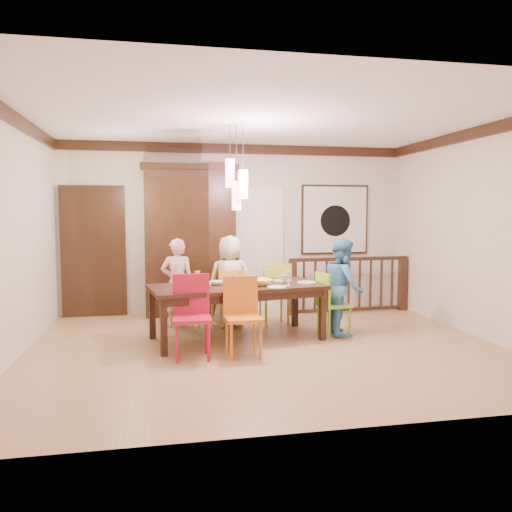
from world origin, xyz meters
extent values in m
plane|color=#A58350|center=(0.00, 0.00, 0.00)|extent=(6.00, 6.00, 0.00)
plane|color=white|center=(0.00, 0.00, 2.90)|extent=(6.00, 6.00, 0.00)
plane|color=beige|center=(0.00, 2.50, 1.45)|extent=(6.00, 0.00, 6.00)
plane|color=beige|center=(-3.00, 0.00, 1.45)|extent=(0.00, 5.00, 5.00)
plane|color=beige|center=(3.00, 0.00, 1.45)|extent=(0.00, 5.00, 5.00)
cube|color=black|center=(-2.40, 2.45, 1.05)|extent=(1.04, 0.07, 2.24)
cube|color=silver|center=(0.35, 2.46, 1.05)|extent=(0.97, 0.05, 2.22)
cube|color=black|center=(1.80, 2.47, 1.60)|extent=(1.25, 0.04, 1.25)
cube|color=silver|center=(1.80, 2.44, 1.60)|extent=(1.18, 0.02, 1.18)
cylinder|color=black|center=(1.80, 2.43, 1.58)|extent=(0.56, 0.01, 0.56)
cube|color=#FD4B6B|center=(-0.39, 0.52, 2.25)|extent=(0.11, 0.11, 0.38)
cylinder|color=black|center=(-0.39, 0.52, 2.67)|extent=(0.01, 0.01, 0.46)
cube|color=#FD4B6B|center=(-0.23, 0.42, 2.10)|extent=(0.11, 0.11, 0.38)
cylinder|color=black|center=(-0.23, 0.42, 2.59)|extent=(0.01, 0.01, 0.61)
cube|color=#FD4B6B|center=(-0.31, 0.47, 1.95)|extent=(0.11, 0.11, 0.38)
cylinder|color=black|center=(-0.31, 0.47, 2.52)|extent=(0.01, 0.01, 0.76)
cube|color=black|center=(-0.31, 0.47, 0.72)|extent=(2.45, 1.41, 0.05)
cube|color=black|center=(-1.38, 0.91, 0.35)|extent=(0.09, 0.09, 0.70)
cube|color=black|center=(0.77, 0.91, 0.35)|extent=(0.09, 0.09, 0.70)
cube|color=black|center=(-1.38, 0.02, 0.35)|extent=(0.09, 0.09, 0.70)
cube|color=black|center=(0.77, 0.02, 0.35)|extent=(0.09, 0.09, 0.70)
cube|color=black|center=(-0.31, 0.93, 0.65)|extent=(2.09, 0.38, 0.10)
cube|color=black|center=(-0.31, 0.00, 0.65)|extent=(2.09, 0.38, 0.10)
cube|color=#75CA2E|center=(-0.96, 1.16, 0.40)|extent=(0.45, 0.45, 0.04)
cube|color=#75CA2E|center=(-0.96, 1.16, 0.62)|extent=(0.37, 0.12, 0.41)
cylinder|color=#75CA2E|center=(-1.11, 1.01, 0.20)|extent=(0.03, 0.03, 0.39)
cylinder|color=#75CA2E|center=(-0.81, 1.01, 0.20)|extent=(0.03, 0.03, 0.39)
cylinder|color=#75CA2E|center=(-1.11, 1.31, 0.20)|extent=(0.03, 0.03, 0.39)
cylinder|color=#75CA2E|center=(-0.81, 1.31, 0.20)|extent=(0.03, 0.03, 0.39)
cube|color=orange|center=(-0.36, 1.16, 0.43)|extent=(0.50, 0.50, 0.04)
cube|color=orange|center=(-0.36, 1.16, 0.67)|extent=(0.40, 0.15, 0.44)
cylinder|color=orange|center=(-0.52, 1.00, 0.21)|extent=(0.03, 0.03, 0.42)
cylinder|color=orange|center=(-0.20, 1.00, 0.21)|extent=(0.03, 0.03, 0.42)
cylinder|color=orange|center=(-0.52, 1.32, 0.21)|extent=(0.03, 0.03, 0.42)
cylinder|color=orange|center=(-0.20, 1.32, 0.21)|extent=(0.03, 0.03, 0.42)
cube|color=#AFC02C|center=(0.40, 1.28, 0.46)|extent=(0.46, 0.46, 0.04)
cube|color=#AFC02C|center=(0.40, 1.28, 0.72)|extent=(0.43, 0.07, 0.47)
cylinder|color=#AFC02C|center=(0.22, 1.11, 0.23)|extent=(0.04, 0.04, 0.45)
cylinder|color=#AFC02C|center=(0.57, 1.11, 0.23)|extent=(0.04, 0.04, 0.45)
cylinder|color=#AFC02C|center=(0.22, 1.46, 0.23)|extent=(0.04, 0.04, 0.45)
cylinder|color=#AFC02C|center=(0.57, 1.46, 0.23)|extent=(0.04, 0.04, 0.45)
cube|color=#AF0F2E|center=(-0.97, -0.31, 0.48)|extent=(0.46, 0.46, 0.04)
cube|color=#AF0F2E|center=(-0.97, -0.31, 0.74)|extent=(0.45, 0.05, 0.49)
cylinder|color=#AF0F2E|center=(-1.15, -0.49, 0.23)|extent=(0.04, 0.04, 0.47)
cylinder|color=#AF0F2E|center=(-0.79, -0.49, 0.23)|extent=(0.04, 0.04, 0.47)
cylinder|color=#AF0F2E|center=(-1.15, -0.13, 0.23)|extent=(0.04, 0.04, 0.47)
cylinder|color=#AF0F2E|center=(-0.79, -0.13, 0.23)|extent=(0.04, 0.04, 0.47)
cube|color=orange|center=(-0.35, -0.33, 0.46)|extent=(0.44, 0.44, 0.04)
cube|color=orange|center=(-0.35, -0.33, 0.72)|extent=(0.43, 0.05, 0.47)
cylinder|color=orange|center=(-0.53, -0.51, 0.23)|extent=(0.04, 0.04, 0.45)
cylinder|color=orange|center=(-0.18, -0.51, 0.23)|extent=(0.04, 0.04, 0.45)
cylinder|color=orange|center=(-0.53, -0.16, 0.23)|extent=(0.04, 0.04, 0.45)
cylinder|color=orange|center=(-0.18, -0.16, 0.23)|extent=(0.04, 0.04, 0.45)
cube|color=#74BD29|center=(1.07, 0.45, 0.43)|extent=(0.46, 0.46, 0.04)
cube|color=#74BD29|center=(1.07, 0.45, 0.67)|extent=(0.10, 0.40, 0.44)
cylinder|color=#74BD29|center=(0.91, 0.28, 0.21)|extent=(0.03, 0.03, 0.42)
cylinder|color=#74BD29|center=(1.24, 0.28, 0.21)|extent=(0.03, 0.03, 0.42)
cylinder|color=#74BD29|center=(0.91, 0.61, 0.21)|extent=(0.03, 0.03, 0.42)
cylinder|color=#74BD29|center=(1.24, 0.61, 0.21)|extent=(0.03, 0.03, 0.42)
cube|color=black|center=(-0.81, 2.28, 0.48)|extent=(1.50, 0.44, 0.96)
cube|color=black|center=(-0.81, 2.30, 1.71)|extent=(1.50, 0.40, 1.50)
cube|color=black|center=(-0.81, 2.49, 1.71)|extent=(1.28, 0.02, 1.28)
cube|color=black|center=(-0.81, 2.30, 2.48)|extent=(1.60, 0.44, 0.10)
cube|color=black|center=(0.87, 1.95, 0.46)|extent=(0.12, 0.12, 0.92)
cube|color=black|center=(2.90, 1.95, 0.46)|extent=(0.12, 0.12, 0.92)
cube|color=black|center=(1.88, 1.95, 0.93)|extent=(2.15, 0.13, 0.06)
cube|color=black|center=(1.88, 1.95, 0.05)|extent=(2.03, 0.10, 0.05)
imported|color=#F8BDCD|center=(-1.07, 1.37, 0.67)|extent=(0.52, 0.37, 1.34)
imported|color=beige|center=(-0.28, 1.27, 0.69)|extent=(0.68, 0.45, 1.39)
imported|color=#438CBB|center=(1.22, 0.48, 0.68)|extent=(0.61, 0.74, 1.37)
imported|color=yellow|center=(-0.03, 0.37, 0.79)|extent=(0.41, 0.41, 0.09)
imported|color=white|center=(-0.57, 0.52, 0.78)|extent=(0.23, 0.23, 0.06)
imported|color=silver|center=(-0.73, 0.27, 0.79)|extent=(0.13, 0.13, 0.09)
imported|color=silver|center=(0.39, 0.62, 0.80)|extent=(0.13, 0.13, 0.10)
cylinder|color=white|center=(-1.03, 0.82, 0.76)|extent=(0.26, 0.26, 0.01)
cylinder|color=white|center=(-0.37, 0.71, 0.76)|extent=(0.26, 0.26, 0.01)
cylinder|color=white|center=(0.39, 0.73, 0.76)|extent=(0.26, 0.26, 0.01)
cylinder|color=white|center=(-1.02, 0.13, 0.76)|extent=(0.26, 0.26, 0.01)
cylinder|color=white|center=(0.17, 0.14, 0.76)|extent=(0.26, 0.26, 0.01)
cylinder|color=white|center=(0.68, 0.48, 0.76)|extent=(0.26, 0.26, 0.01)
cube|color=#D83359|center=(-0.32, 0.10, 0.76)|extent=(0.18, 0.14, 0.01)
camera|label=1|loc=(-1.33, -6.15, 1.73)|focal=35.00mm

